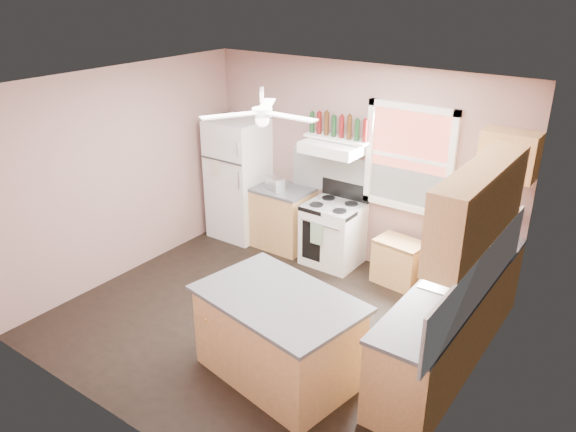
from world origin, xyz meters
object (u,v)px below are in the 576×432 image
Objects in this scene: refrigerator at (239,179)px; island at (278,338)px; stove at (333,234)px; toaster at (275,183)px; cart at (399,262)px.

refrigerator reaches higher than island.
island is (0.81, -2.35, 0.00)m from stove.
toaster is 0.33× the size of stove.
refrigerator is 0.71m from toaster.
toaster is at bearing -4.95° from refrigerator.
stove is at bearing 118.79° from island.
island reaches higher than cart.
cart is (0.99, -0.00, -0.13)m from stove.
cart is 0.41× the size of island.
stove is 1.44× the size of cart.
toaster is (0.70, -0.05, 0.10)m from refrigerator.
toaster reaches higher than stove.
refrigerator reaches higher than cart.
cart is at bearing 0.13° from stove.
cart is 2.36m from island.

